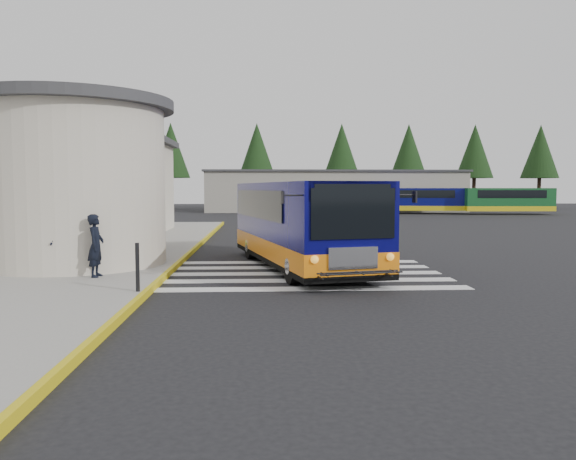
{
  "coord_description": "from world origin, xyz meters",
  "views": [
    {
      "loc": [
        -1.52,
        -16.29,
        2.38
      ],
      "look_at": [
        -0.76,
        -0.5,
        1.2
      ],
      "focal_mm": 35.0,
      "sensor_mm": 36.0,
      "label": 1
    }
  ],
  "objects_px": {
    "transit_bus": "(301,227)",
    "far_bus_a": "(419,199)",
    "pedestrian_a": "(96,246)",
    "pedestrian_b": "(46,245)",
    "bollard": "(137,267)",
    "far_bus_b": "(507,200)"
  },
  "relations": [
    {
      "from": "transit_bus",
      "to": "pedestrian_a",
      "type": "height_order",
      "value": "transit_bus"
    },
    {
      "from": "pedestrian_a",
      "to": "far_bus_b",
      "type": "relative_size",
      "value": 0.2
    },
    {
      "from": "pedestrian_a",
      "to": "transit_bus",
      "type": "bearing_deg",
      "value": -64.67
    },
    {
      "from": "pedestrian_a",
      "to": "pedestrian_b",
      "type": "xyz_separation_m",
      "value": [
        -1.31,
        0.22,
        -0.0
      ]
    },
    {
      "from": "transit_bus",
      "to": "far_bus_a",
      "type": "relative_size",
      "value": 1.13
    },
    {
      "from": "pedestrian_a",
      "to": "bollard",
      "type": "distance_m",
      "value": 2.57
    },
    {
      "from": "transit_bus",
      "to": "far_bus_b",
      "type": "xyz_separation_m",
      "value": [
        21.26,
        33.52,
        0.12
      ]
    },
    {
      "from": "transit_bus",
      "to": "bollard",
      "type": "xyz_separation_m",
      "value": [
        -3.86,
        -4.54,
        -0.54
      ]
    },
    {
      "from": "pedestrian_a",
      "to": "bollard",
      "type": "relative_size",
      "value": 1.5
    },
    {
      "from": "pedestrian_b",
      "to": "far_bus_a",
      "type": "bearing_deg",
      "value": 107.89
    },
    {
      "from": "transit_bus",
      "to": "far_bus_a",
      "type": "distance_m",
      "value": 37.7
    },
    {
      "from": "far_bus_a",
      "to": "bollard",
      "type": "bearing_deg",
      "value": 166.63
    },
    {
      "from": "bollard",
      "to": "transit_bus",
      "type": "bearing_deg",
      "value": 49.58
    },
    {
      "from": "bollard",
      "to": "far_bus_b",
      "type": "bearing_deg",
      "value": 56.56
    },
    {
      "from": "pedestrian_b",
      "to": "pedestrian_a",
      "type": "bearing_deg",
      "value": 36.94
    },
    {
      "from": "pedestrian_b",
      "to": "bollard",
      "type": "bearing_deg",
      "value": 6.87
    },
    {
      "from": "pedestrian_b",
      "to": "far_bus_a",
      "type": "height_order",
      "value": "far_bus_a"
    },
    {
      "from": "pedestrian_b",
      "to": "far_bus_b",
      "type": "bearing_deg",
      "value": 98.31
    },
    {
      "from": "transit_bus",
      "to": "pedestrian_a",
      "type": "distance_m",
      "value": 5.89
    },
    {
      "from": "pedestrian_a",
      "to": "far_bus_b",
      "type": "bearing_deg",
      "value": -35.86
    },
    {
      "from": "transit_bus",
      "to": "pedestrian_b",
      "type": "xyz_separation_m",
      "value": [
        -6.66,
        -2.24,
        -0.28
      ]
    },
    {
      "from": "transit_bus",
      "to": "pedestrian_a",
      "type": "bearing_deg",
      "value": -167.95
    }
  ]
}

